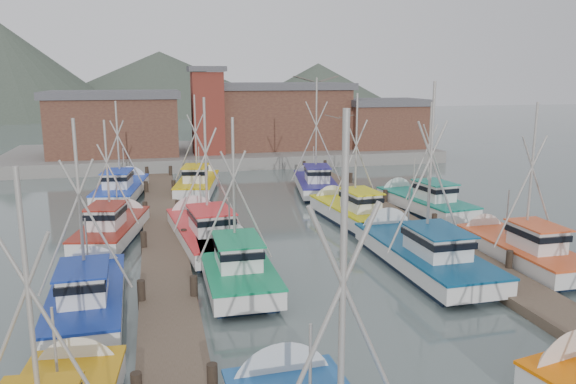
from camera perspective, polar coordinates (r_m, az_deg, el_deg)
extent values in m
plane|color=#4D5D5A|center=(25.71, 3.79, -8.45)|extent=(260.00, 260.00, 0.00)
cube|color=#4C3F2F|center=(28.38, -12.40, -6.32)|extent=(2.20, 46.00, 0.40)
cylinder|color=black|center=(22.66, -14.65, -10.46)|extent=(0.30, 0.30, 1.50)
cylinder|color=black|center=(29.27, -14.43, -5.35)|extent=(0.30, 0.30, 1.50)
cylinder|color=black|center=(36.03, -14.29, -2.13)|extent=(0.30, 0.30, 1.50)
cylinder|color=black|center=(42.86, -14.20, 0.06)|extent=(0.30, 0.30, 1.50)
cylinder|color=black|center=(49.75, -14.13, 1.65)|extent=(0.30, 0.30, 1.50)
cylinder|color=black|center=(22.68, -9.51, -10.21)|extent=(0.30, 0.30, 1.50)
cylinder|color=black|center=(29.28, -10.50, -5.16)|extent=(0.30, 0.30, 1.50)
cylinder|color=black|center=(36.04, -11.11, -1.98)|extent=(0.30, 0.30, 1.50)
cylinder|color=black|center=(42.87, -11.53, 0.19)|extent=(0.30, 0.30, 1.50)
cylinder|color=black|center=(49.75, -11.83, 1.76)|extent=(0.30, 0.30, 1.50)
cube|color=#4C3F2F|center=(31.75, 13.82, -4.44)|extent=(2.20, 46.00, 0.40)
cylinder|color=black|center=(26.23, 17.88, -7.56)|extent=(0.30, 0.30, 1.50)
cylinder|color=black|center=(32.11, 11.44, -3.69)|extent=(0.30, 0.30, 1.50)
cylinder|color=black|center=(38.37, 7.08, -1.01)|extent=(0.30, 0.30, 1.50)
cylinder|color=black|center=(44.85, 3.97, 0.91)|extent=(0.30, 0.30, 1.50)
cylinder|color=black|center=(51.47, 1.65, 2.33)|extent=(0.30, 0.30, 1.50)
cylinder|color=black|center=(27.29, 21.51, -7.06)|extent=(0.30, 0.30, 1.50)
cylinder|color=black|center=(32.98, 14.61, -3.42)|extent=(0.30, 0.30, 1.50)
cylinder|color=black|center=(39.11, 9.83, -0.85)|extent=(0.30, 0.30, 1.50)
cylinder|color=black|center=(45.48, 6.38, 1.01)|extent=(0.30, 0.30, 1.50)
cylinder|color=black|center=(52.02, 3.78, 2.41)|extent=(0.30, 0.30, 1.50)
cube|color=gray|center=(61.02, -6.52, 3.89)|extent=(44.00, 16.00, 1.20)
cube|color=brown|center=(58.35, -17.20, 6.40)|extent=(12.00, 8.00, 5.50)
cube|color=#55555A|center=(58.17, -17.38, 9.43)|extent=(12.72, 8.48, 0.70)
cube|color=brown|center=(61.63, -1.01, 7.50)|extent=(14.00, 9.00, 6.20)
cube|color=#55555A|center=(61.47, -1.02, 10.71)|extent=(14.84, 9.54, 0.70)
cube|color=brown|center=(62.19, 9.62, 6.59)|extent=(8.00, 6.00, 4.50)
cube|color=#55555A|center=(62.02, 9.70, 8.98)|extent=(8.48, 6.36, 0.70)
cube|color=maroon|center=(56.38, -8.16, 7.90)|extent=(3.00, 3.00, 8.00)
cube|color=#55555A|center=(56.27, -8.29, 12.23)|extent=(3.60, 3.60, 0.50)
cone|color=#475345|center=(142.14, -26.94, 6.91)|extent=(110.00, 110.00, 42.00)
cone|color=#475345|center=(153.30, -12.71, 8.15)|extent=(140.00, 140.00, 30.00)
cone|color=#475345|center=(149.39, 3.05, 8.33)|extent=(90.00, 90.00, 24.00)
cone|color=white|center=(16.42, -1.12, -18.68)|extent=(2.91, 1.22, 2.87)
cylinder|color=#A49E96|center=(10.48, 5.54, -11.67)|extent=(0.13, 0.13, 7.23)
cylinder|color=#A49E96|center=(10.66, 2.39, -16.25)|extent=(2.59, 0.20, 5.65)
cylinder|color=#A49E96|center=(11.05, 8.40, -15.32)|extent=(2.59, 0.20, 5.65)
cylinder|color=#A49E96|center=(13.11, 2.27, -18.33)|extent=(0.08, 0.08, 2.56)
cone|color=white|center=(18.68, 25.23, -15.89)|extent=(3.02, 1.66, 2.86)
cone|color=white|center=(18.14, -20.20, -16.32)|extent=(2.48, 1.30, 2.39)
cylinder|color=#A49E96|center=(13.17, -24.77, -10.61)|extent=(0.12, 0.12, 6.00)
cylinder|color=#A49E96|center=(13.60, -26.70, -13.31)|extent=(2.15, 0.27, 4.69)
cylinder|color=#A49E96|center=(13.31, -22.27, -13.47)|extent=(2.15, 0.27, 4.69)
cylinder|color=#A49E96|center=(15.23, -22.55, -14.75)|extent=(0.07, 0.07, 2.30)
cube|color=black|center=(25.00, -5.40, -8.95)|extent=(2.40, 7.35, 0.70)
cube|color=white|center=(24.78, -5.43, -7.55)|extent=(2.73, 8.36, 0.80)
cube|color=#0F8D57|center=(24.66, -5.44, -6.71)|extent=(2.81, 8.44, 0.10)
cone|color=white|center=(28.77, -6.60, -5.13)|extent=(2.61, 1.10, 2.61)
cube|color=white|center=(23.54, -5.12, -6.15)|extent=(1.69, 2.51, 1.10)
cube|color=black|center=(23.47, -5.13, -5.62)|extent=(1.80, 2.76, 0.28)
cube|color=#0F8D57|center=(23.36, -5.15, -4.78)|extent=(1.91, 2.93, 0.07)
cylinder|color=#A49E96|center=(23.71, -5.53, 0.21)|extent=(0.12, 0.12, 6.09)
cylinder|color=#A49E96|center=(23.80, -6.77, -1.54)|extent=(2.19, 0.09, 4.76)
cylinder|color=#A49E96|center=(23.94, -4.23, -1.41)|extent=(2.19, 0.09, 4.76)
cylinder|color=#A49E96|center=(25.74, -5.97, -3.10)|extent=(0.07, 0.07, 2.33)
cube|color=black|center=(27.10, 13.56, -7.58)|extent=(2.86, 8.35, 0.70)
cube|color=white|center=(26.89, 13.63, -6.27)|extent=(3.25, 9.49, 0.80)
cube|color=navy|center=(26.78, 13.67, -5.50)|extent=(3.34, 9.58, 0.10)
cone|color=white|center=(30.98, 9.53, -3.99)|extent=(2.97, 1.16, 2.95)
cube|color=white|center=(25.67, 14.92, -4.99)|extent=(1.96, 2.87, 1.10)
cube|color=black|center=(25.61, 14.94, -4.49)|extent=(2.09, 3.15, 0.28)
cube|color=navy|center=(25.51, 14.99, -3.72)|extent=(2.21, 3.34, 0.07)
cylinder|color=#A49E96|center=(25.77, 14.27, 2.46)|extent=(0.13, 0.13, 7.54)
cylinder|color=#A49E96|center=(25.64, 12.99, 0.46)|extent=(2.70, 0.15, 5.89)
cylinder|color=#A49E96|center=(26.21, 15.33, 0.59)|extent=(2.70, 0.15, 5.89)
cylinder|color=#A49E96|center=(27.90, 12.16, -2.13)|extent=(0.08, 0.08, 2.63)
cube|color=black|center=(22.80, -19.60, -11.72)|extent=(2.43, 6.88, 0.70)
cube|color=white|center=(22.56, -19.72, -10.20)|extent=(2.76, 7.82, 0.80)
cube|color=navy|center=(22.42, -19.78, -9.30)|extent=(2.84, 7.90, 0.10)
cone|color=white|center=(26.23, -19.09, -7.41)|extent=(2.45, 1.18, 2.41)
cube|color=white|center=(21.36, -20.07, -8.75)|extent=(1.63, 2.37, 1.10)
cube|color=black|center=(21.28, -20.12, -8.16)|extent=(1.74, 2.61, 0.28)
cube|color=navy|center=(21.17, -20.19, -7.25)|extent=(1.85, 2.76, 0.07)
cylinder|color=#A49E96|center=(21.37, -20.40, -1.45)|extent=(0.12, 0.12, 6.32)
cylinder|color=#A49E96|center=(21.60, -21.67, -3.44)|extent=(2.27, 0.16, 4.94)
cylinder|color=#A49E96|center=(21.50, -18.85, -3.30)|extent=(2.27, 0.16, 4.94)
cylinder|color=#A49E96|center=(23.36, -19.74, -5.29)|extent=(0.07, 0.07, 2.32)
cube|color=black|center=(29.11, 22.61, -6.82)|extent=(2.25, 6.72, 0.70)
cube|color=white|center=(28.92, 22.71, -5.60)|extent=(2.56, 7.64, 0.80)
cube|color=#E35324|center=(28.81, 22.77, -4.87)|extent=(2.63, 7.71, 0.10)
cone|color=white|center=(31.95, 18.66, -3.97)|extent=(2.42, 1.11, 2.41)
cube|color=white|center=(27.96, 23.96, -4.25)|extent=(1.57, 2.30, 1.10)
cube|color=black|center=(27.91, 24.00, -3.79)|extent=(1.67, 2.53, 0.28)
cube|color=#E35324|center=(27.82, 24.06, -3.08)|extent=(1.77, 2.68, 0.07)
cylinder|color=#A49E96|center=(27.98, 23.49, 1.59)|extent=(0.11, 0.11, 6.61)
cylinder|color=#A49E96|center=(27.81, 22.52, -0.02)|extent=(2.36, 0.10, 5.17)
cylinder|color=#A49E96|center=(28.42, 24.18, 0.08)|extent=(2.36, 0.10, 5.17)
cylinder|color=#A49E96|center=(29.58, 21.39, -1.90)|extent=(0.07, 0.07, 2.23)
cube|color=black|center=(30.16, -8.17, -5.37)|extent=(3.41, 8.16, 0.70)
cube|color=white|center=(29.97, -8.21, -4.19)|extent=(3.88, 9.27, 0.80)
cube|color=red|center=(29.87, -8.23, -3.49)|extent=(3.98, 9.37, 0.10)
cone|color=white|center=(34.29, -9.70, -2.46)|extent=(2.92, 1.39, 2.82)
cube|color=white|center=(28.70, -7.83, -2.93)|extent=(2.10, 2.88, 1.10)
cube|color=black|center=(28.64, -7.84, -2.48)|extent=(2.24, 3.16, 0.28)
cube|color=red|center=(28.56, -7.86, -1.78)|extent=(2.38, 3.36, 0.07)
cylinder|color=#A49E96|center=(29.00, -8.35, 2.87)|extent=(0.14, 0.14, 6.70)
cylinder|color=#A49E96|center=(29.03, -9.42, 1.26)|extent=(2.40, 0.35, 5.24)
cylinder|color=#A49E96|center=(29.24, -7.20, 1.41)|extent=(2.40, 0.35, 5.24)
cylinder|color=#A49E96|center=(31.13, -8.89, -0.57)|extent=(0.08, 0.08, 2.51)
cube|color=black|center=(34.42, 6.64, -3.17)|extent=(2.92, 7.12, 0.70)
cube|color=white|center=(34.26, 6.66, -2.12)|extent=(3.32, 8.09, 0.80)
cube|color=yellow|center=(34.18, 6.68, -1.50)|extent=(3.41, 8.17, 0.10)
cone|color=white|center=(37.79, 4.08, -1.00)|extent=(2.56, 1.34, 2.46)
cube|color=white|center=(33.22, 7.40, -0.90)|extent=(1.81, 2.51, 1.10)
cube|color=black|center=(33.17, 7.41, -0.51)|extent=(1.94, 2.75, 0.28)
cube|color=yellow|center=(33.10, 7.43, 0.10)|extent=(2.06, 2.92, 0.07)
cylinder|color=#A49E96|center=(33.42, 6.93, 4.13)|extent=(0.12, 0.12, 6.76)
cylinder|color=#A49E96|center=(33.32, 6.12, 2.74)|extent=(2.41, 0.32, 5.29)
cylinder|color=#A49E96|center=(33.76, 7.67, 2.82)|extent=(2.41, 0.32, 5.29)
cylinder|color=#A49E96|center=(35.18, 5.73, 0.93)|extent=(0.07, 0.07, 2.20)
cube|color=black|center=(32.01, -17.38, -4.79)|extent=(3.43, 6.90, 0.70)
cube|color=white|center=(31.83, -17.45, -3.67)|extent=(3.89, 7.84, 0.80)
cube|color=maroon|center=(31.74, -17.49, -3.01)|extent=(3.98, 7.93, 0.10)
cone|color=white|center=(35.38, -15.84, -2.30)|extent=(2.51, 1.55, 2.34)
cube|color=white|center=(30.76, -18.00, -2.40)|extent=(1.93, 2.51, 1.10)
cube|color=black|center=(30.71, -18.02, -1.99)|extent=(2.07, 2.75, 0.28)
cube|color=maroon|center=(30.63, -18.07, -1.33)|extent=(2.20, 2.91, 0.07)
cylinder|color=#A49E96|center=(31.03, -17.88, 1.89)|extent=(0.13, 0.13, 5.52)
cylinder|color=#A49E96|center=(31.29, -18.71, 0.71)|extent=(1.96, 0.48, 4.32)
cylinder|color=#A49E96|center=(31.00, -16.89, 0.73)|extent=(1.96, 0.48, 4.32)
cylinder|color=#A49E96|center=(32.73, -17.00, -0.34)|extent=(0.08, 0.08, 2.25)
cube|color=black|center=(37.95, 13.71, -2.03)|extent=(3.21, 7.25, 0.70)
cube|color=white|center=(37.80, 13.76, -1.07)|extent=(3.64, 8.24, 0.80)
cube|color=#107A66|center=(37.72, 13.79, -0.51)|extent=(3.73, 8.33, 0.10)
cone|color=white|center=(41.09, 10.61, -0.13)|extent=(2.64, 1.42, 2.52)
cube|color=white|center=(36.85, 14.67, 0.07)|extent=(1.93, 2.58, 1.10)
cube|color=black|center=(36.80, 14.69, 0.42)|extent=(2.06, 2.83, 0.28)
cube|color=#107A66|center=(36.73, 14.72, 0.97)|extent=(2.19, 3.00, 0.07)
cylinder|color=#A49E96|center=(37.08, 14.16, 4.12)|extent=(0.13, 0.13, 6.14)
cylinder|color=#A49E96|center=(36.87, 13.42, 2.98)|extent=(2.20, 0.37, 4.80)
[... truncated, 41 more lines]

